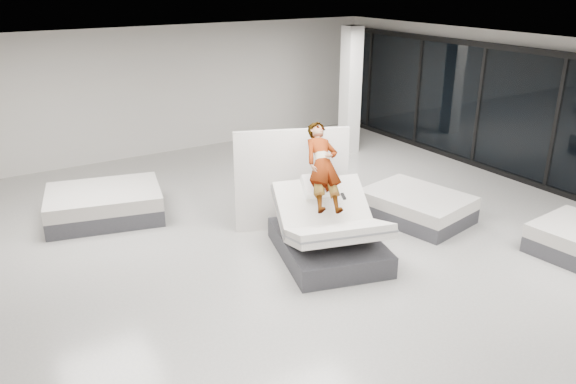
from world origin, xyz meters
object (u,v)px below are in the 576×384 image
object	(u,v)px
hero_bed	(329,234)
person	(323,179)
flat_bed_right_far	(416,206)
flat_bed_left_far	(105,204)
column	(350,91)
divider_panel	(292,180)
remote	(343,196)

from	to	relation	value
hero_bed	person	size ratio (longest dim) A/B	1.46
hero_bed	person	bearing A→B (deg)	74.28
hero_bed	flat_bed_right_far	size ratio (longest dim) A/B	1.13
hero_bed	flat_bed_left_far	world-z (taller)	hero_bed
flat_bed_left_far	column	bearing A→B (deg)	8.64
person	flat_bed_left_far	bearing A→B (deg)	146.53
flat_bed_left_far	column	world-z (taller)	column
divider_panel	flat_bed_right_far	distance (m)	2.49
hero_bed	remote	size ratio (longest dim) A/B	16.90
column	flat_bed_left_far	bearing A→B (deg)	-171.36
remote	column	world-z (taller)	column
hero_bed	person	world-z (taller)	person
flat_bed_right_far	hero_bed	bearing A→B (deg)	-170.95
hero_bed	flat_bed_right_far	xyz separation A→B (m)	(2.31, 0.37, -0.15)
person	divider_panel	bearing A→B (deg)	105.04
hero_bed	flat_bed_right_far	bearing A→B (deg)	9.05
divider_panel	person	bearing A→B (deg)	-69.20
remote	column	xyz separation A→B (m)	(3.69, 4.62, 0.54)
flat_bed_left_far	flat_bed_right_far	bearing A→B (deg)	-32.19
person	hero_bed	bearing A→B (deg)	-90.00
remote	divider_panel	distance (m)	1.38
hero_bed	flat_bed_left_far	bearing A→B (deg)	127.42
hero_bed	remote	distance (m)	0.69
person	flat_bed_right_far	bearing A→B (deg)	17.42
column	hero_bed	bearing A→B (deg)	-130.72
hero_bed	divider_panel	bearing A→B (deg)	85.68
remote	flat_bed_right_far	size ratio (longest dim) A/B	0.07
divider_panel	flat_bed_right_far	size ratio (longest dim) A/B	0.98
person	column	size ratio (longest dim) A/B	0.51
remote	column	size ratio (longest dim) A/B	0.04
remote	flat_bed_left_far	distance (m)	4.70
hero_bed	column	xyz separation A→B (m)	(3.90, 4.53, 1.20)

